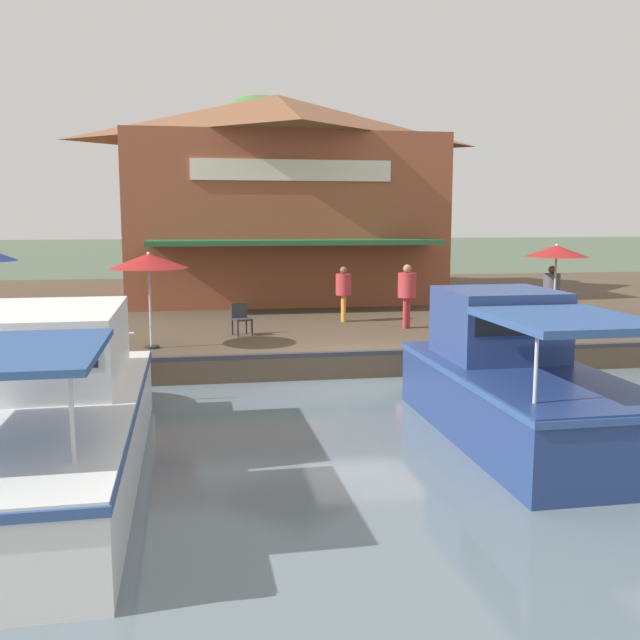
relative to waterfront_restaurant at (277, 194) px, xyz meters
name	(u,v)px	position (x,y,z in m)	size (l,w,h in m)	color
ground_plane	(364,382)	(13.46, 0.50, -4.62)	(220.00, 220.00, 0.00)	#4C5B47
quay_deck	(298,308)	(2.46, 0.50, -4.32)	(22.00, 56.00, 0.60)	#4C3D2D
quay_edge_fender	(363,353)	(13.36, 0.50, -3.97)	(0.20, 50.40, 0.10)	#2D2D33
waterfront_restaurant	(277,194)	(0.00, 0.00, 0.00)	(11.63, 11.82, 7.91)	brown
patio_umbrella_by_entrance	(556,251)	(9.99, 6.88, -1.88)	(1.77, 1.77, 2.36)	#B7B7B7
patio_umbrella_far_corner	(149,261)	(11.65, -4.31, -1.94)	(1.85, 1.85, 2.30)	#B7B7B7
cafe_chair_mid_patio	(241,317)	(10.06, -2.08, -3.54)	(0.56, 0.56, 0.85)	#2D2D33
person_at_quay_edge	(551,287)	(9.56, 7.01, -2.95)	(0.48, 0.48, 1.71)	#337547
person_near_entrance	(407,288)	(9.66, 2.60, -2.88)	(0.51, 0.51, 1.80)	#B23338
person_mid_patio	(344,287)	(8.10, 1.10, -2.99)	(0.47, 0.47, 1.65)	orange
motorboat_nearest_quay	(504,380)	(17.55, 2.03, -3.70)	(6.63, 2.45, 2.38)	navy
motorboat_second_along	(33,408)	(18.04, -5.61, -3.72)	(8.79, 3.31, 2.26)	white
mooring_post	(543,331)	(13.11, 4.98, -3.63)	(0.22, 0.22, 0.77)	#473323
tree_behind_restaurant	(255,158)	(-2.86, -0.66, 1.65)	(5.34, 5.09, 8.36)	brown
tree_upstream_bank	(397,177)	(-2.26, 5.58, 0.85)	(3.41, 3.25, 6.61)	brown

